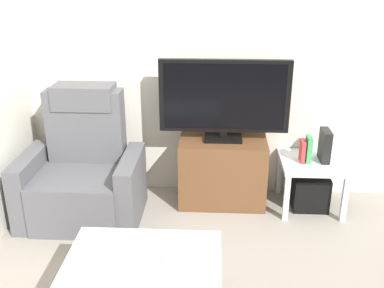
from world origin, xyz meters
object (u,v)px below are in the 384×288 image
(subwoofer_box, at_px, (309,190))
(game_console, at_px, (325,145))
(recliner_armchair, at_px, (83,174))
(side_table, at_px, (312,168))
(book_leftmost, at_px, (302,151))
(cell_phone, at_px, (170,255))
(television, at_px, (224,98))
(coffee_table, at_px, (144,261))
(tv_stand, at_px, (222,172))
(book_middle, at_px, (308,149))

(subwoofer_box, bearing_deg, game_console, 6.34)
(recliner_armchair, relative_size, subwoofer_box, 3.55)
(side_table, xyz_separation_m, book_leftmost, (-0.10, -0.02, 0.16))
(subwoofer_box, distance_m, cell_phone, 1.78)
(television, bearing_deg, subwoofer_box, -4.25)
(side_table, relative_size, coffee_table, 0.60)
(recliner_armchair, bearing_deg, coffee_table, -52.22)
(television, relative_size, book_leftmost, 5.76)
(television, bearing_deg, game_console, -3.14)
(tv_stand, bearing_deg, game_console, -1.90)
(tv_stand, relative_size, television, 0.69)
(book_leftmost, bearing_deg, game_console, 8.97)
(recliner_armchair, height_order, side_table, recliner_armchair)
(book_leftmost, distance_m, game_console, 0.20)
(coffee_table, bearing_deg, cell_phone, 10.32)
(television, relative_size, side_table, 2.02)
(television, xyz_separation_m, book_leftmost, (0.67, -0.08, -0.43))
(subwoofer_box, bearing_deg, tv_stand, 177.13)
(book_middle, distance_m, coffee_table, 1.84)
(tv_stand, xyz_separation_m, book_middle, (0.72, -0.06, 0.26))
(tv_stand, relative_size, side_table, 1.40)
(subwoofer_box, xyz_separation_m, cell_phone, (-1.09, -1.38, 0.28))
(television, bearing_deg, cell_phone, -102.69)
(subwoofer_box, bearing_deg, book_middle, -158.56)
(side_table, distance_m, book_middle, 0.19)
(subwoofer_box, height_order, book_leftmost, book_leftmost)
(side_table, distance_m, game_console, 0.22)
(television, xyz_separation_m, cell_phone, (-0.32, -1.44, -0.53))
(recliner_armchair, bearing_deg, cell_phone, -46.54)
(television, xyz_separation_m, book_middle, (0.72, -0.08, -0.41))
(television, height_order, cell_phone, television)
(television, distance_m, book_middle, 0.83)
(recliner_armchair, bearing_deg, tv_stand, 19.84)
(tv_stand, height_order, coffee_table, tv_stand)
(recliner_armchair, relative_size, book_leftmost, 5.69)
(book_leftmost, xyz_separation_m, book_middle, (0.05, 0.00, 0.02))
(tv_stand, height_order, cell_phone, tv_stand)
(side_table, xyz_separation_m, game_console, (0.09, 0.01, 0.21))
(game_console, bearing_deg, book_leftmost, -171.03)
(tv_stand, bearing_deg, coffee_table, -108.09)
(recliner_armchair, height_order, coffee_table, recliner_armchair)
(coffee_table, bearing_deg, television, 72.12)
(tv_stand, bearing_deg, television, 90.00)
(subwoofer_box, relative_size, book_leftmost, 1.60)
(tv_stand, height_order, subwoofer_box, tv_stand)
(side_table, relative_size, subwoofer_box, 1.77)
(tv_stand, bearing_deg, recliner_armchair, -167.50)
(television, relative_size, book_middle, 4.86)
(recliner_armchair, relative_size, cell_phone, 7.20)
(tv_stand, relative_size, game_console, 2.76)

